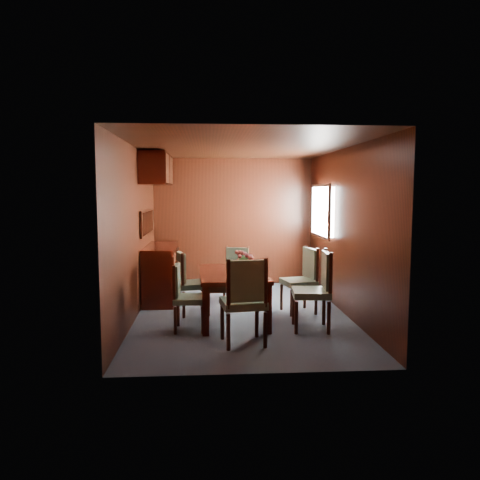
{
  "coord_description": "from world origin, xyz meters",
  "views": [
    {
      "loc": [
        -0.47,
        -6.65,
        1.78
      ],
      "look_at": [
        0.0,
        0.32,
        1.05
      ],
      "focal_mm": 35.0,
      "sensor_mm": 36.0,
      "label": 1
    }
  ],
  "objects": [
    {
      "name": "chair_right_far",
      "position": [
        0.92,
        0.06,
        0.54
      ],
      "size": [
        0.53,
        0.54,
        0.97
      ],
      "rotation": [
        0.0,
        0.0,
        1.78
      ],
      "color": "black",
      "rests_on": "ground"
    },
    {
      "name": "dining_table",
      "position": [
        -0.14,
        -0.32,
        0.58
      ],
      "size": [
        0.95,
        1.47,
        0.68
      ],
      "rotation": [
        0.0,
        0.0,
        0.03
      ],
      "color": "black",
      "rests_on": "ground"
    },
    {
      "name": "ground",
      "position": [
        0.0,
        0.0,
        0.0
      ],
      "size": [
        4.5,
        4.5,
        0.0
      ],
      "primitive_type": "plane",
      "color": "#3B4551",
      "rests_on": "ground"
    },
    {
      "name": "room_shell",
      "position": [
        -0.1,
        0.33,
        1.63
      ],
      "size": [
        3.06,
        4.52,
        2.41
      ],
      "color": "black",
      "rests_on": "ground"
    },
    {
      "name": "chair_foot",
      "position": [
        -0.01,
        0.97,
        0.48
      ],
      "size": [
        0.47,
        0.46,
        0.86
      ],
      "rotation": [
        0.0,
        0.0,
        2.97
      ],
      "color": "black",
      "rests_on": "ground"
    },
    {
      "name": "sideboard",
      "position": [
        -1.25,
        1.0,
        0.45
      ],
      "size": [
        0.48,
        1.4,
        0.9
      ],
      "primitive_type": "cube",
      "color": "black",
      "rests_on": "ground"
    },
    {
      "name": "chair_right_near",
      "position": [
        0.92,
        -0.83,
        0.57
      ],
      "size": [
        0.51,
        0.53,
        1.03
      ],
      "rotation": [
        0.0,
        0.0,
        1.47
      ],
      "color": "black",
      "rests_on": "ground"
    },
    {
      "name": "flower_centerpiece",
      "position": [
        0.02,
        -0.31,
        0.82
      ],
      "size": [
        0.31,
        0.31,
        0.31
      ],
      "color": "#A85833",
      "rests_on": "dining_table"
    },
    {
      "name": "chair_head",
      "position": [
        -0.06,
        -1.4,
        0.58
      ],
      "size": [
        0.55,
        0.53,
        1.04
      ],
      "rotation": [
        0.0,
        0.0,
        0.14
      ],
      "color": "black",
      "rests_on": "ground"
    },
    {
      "name": "chair_left_far",
      "position": [
        -0.77,
        0.04,
        0.51
      ],
      "size": [
        0.52,
        0.54,
        0.93
      ],
      "rotation": [
        0.0,
        0.0,
        -1.3
      ],
      "color": "black",
      "rests_on": "ground"
    },
    {
      "name": "chair_left_near",
      "position": [
        -0.78,
        -0.74,
        0.48
      ],
      "size": [
        0.41,
        0.43,
        0.87
      ],
      "rotation": [
        0.0,
        0.0,
        -1.6
      ],
      "color": "black",
      "rests_on": "ground"
    }
  ]
}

